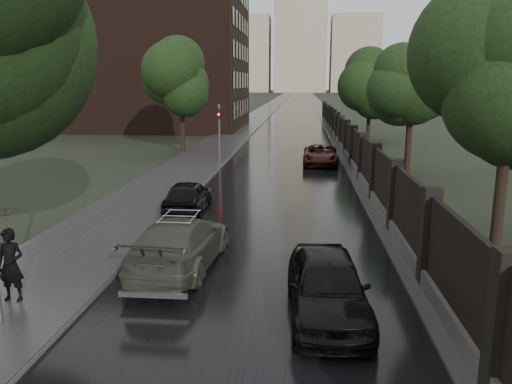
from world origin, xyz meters
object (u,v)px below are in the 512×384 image
at_px(hatchback_left, 188,196).
at_px(car_right_near, 327,285).
at_px(tree_right_c, 370,88).
at_px(volga_sedan, 180,242).
at_px(car_right_far, 320,155).
at_px(tree_right_a, 511,97).
at_px(tree_right_b, 412,91).
at_px(pedestrian_umbrella, 6,226).
at_px(tree_left_far, 181,85).
at_px(traffic_light, 219,129).

xyz_separation_m(hatchback_left, car_right_near, (5.41, -9.33, 0.08)).
distance_m(tree_right_c, volga_sedan, 35.92).
bearing_deg(car_right_near, car_right_far, 85.19).
xyz_separation_m(volga_sedan, car_right_far, (4.85, 19.53, -0.08)).
relative_size(tree_right_a, tree_right_c, 1.00).
height_order(tree_right_b, tree_right_c, same).
bearing_deg(pedestrian_umbrella, tree_right_a, 22.58).
height_order(tree_left_far, hatchback_left, tree_left_far).
height_order(hatchback_left, car_right_near, car_right_near).
bearing_deg(pedestrian_umbrella, car_right_far, 70.71).
xyz_separation_m(traffic_light, car_right_far, (6.78, 0.25, -1.72)).
bearing_deg(tree_left_far, traffic_light, -53.53).
bearing_deg(tree_right_a, pedestrian_umbrella, -158.33).
xyz_separation_m(tree_left_far, tree_right_c, (15.50, 10.00, -0.29)).
height_order(tree_right_c, car_right_far, tree_right_c).
bearing_deg(tree_right_c, volga_sedan, -106.05).
bearing_deg(hatchback_left, car_right_near, 119.11).
height_order(tree_right_a, pedestrian_umbrella, tree_right_a).
xyz_separation_m(tree_right_c, hatchback_left, (-11.10, -27.81, -4.27)).
xyz_separation_m(car_right_near, pedestrian_umbrella, (-7.62, -0.15, 1.29)).
xyz_separation_m(traffic_light, car_right_near, (6.11, -22.14, -1.64)).
relative_size(volga_sedan, hatchback_left, 1.30).
xyz_separation_m(tree_left_far, tree_right_b, (15.50, -8.00, -0.29)).
xyz_separation_m(car_right_far, pedestrian_umbrella, (-8.29, -22.53, 1.37)).
bearing_deg(pedestrian_umbrella, volga_sedan, 41.98).
distance_m(hatchback_left, car_right_far, 14.40).
height_order(tree_left_far, volga_sedan, tree_left_far).
height_order(tree_right_c, hatchback_left, tree_right_c).
xyz_separation_m(tree_right_c, volga_sedan, (-9.87, -34.29, -4.19)).
bearing_deg(tree_right_b, volga_sedan, -121.21).
xyz_separation_m(tree_right_b, tree_right_c, (0.00, 18.00, 0.00)).
relative_size(tree_left_far, car_right_far, 1.51).
height_order(tree_right_a, volga_sedan, tree_right_a).
relative_size(traffic_light, pedestrian_umbrella, 1.41).
bearing_deg(tree_left_far, car_right_near, -70.13).
distance_m(tree_left_far, car_right_near, 29.21).
bearing_deg(hatchback_left, volga_sedan, 99.78).
relative_size(car_right_far, pedestrian_umbrella, 1.72).
bearing_deg(tree_right_a, hatchback_left, 159.32).
bearing_deg(traffic_light, car_right_near, -74.57).
distance_m(tree_right_b, pedestrian_umbrella, 23.61).
relative_size(tree_left_far, car_right_near, 1.66).
relative_size(traffic_light, hatchback_left, 1.00).
bearing_deg(volga_sedan, car_right_near, 149.19).
relative_size(tree_right_a, car_right_near, 1.57).
relative_size(tree_right_c, volga_sedan, 1.34).
xyz_separation_m(traffic_light, pedestrian_umbrella, (-1.51, -22.28, -0.35)).
distance_m(tree_right_b, car_right_near, 20.40).
height_order(tree_right_a, traffic_light, tree_right_a).
bearing_deg(pedestrian_umbrella, traffic_light, 87.04).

